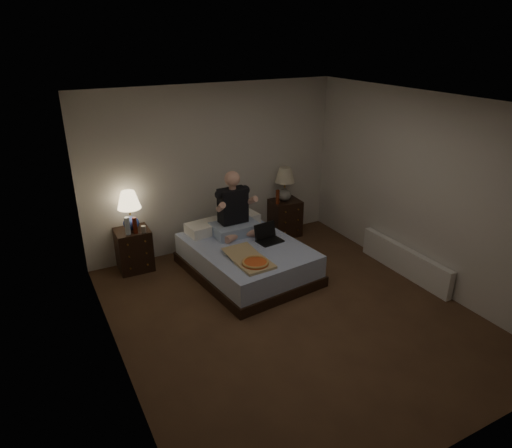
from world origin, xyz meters
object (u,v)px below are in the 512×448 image
water_bottle (127,226)px  beer_bottle_left (135,225)px  nightstand_left (134,250)px  laptop (270,234)px  bed (247,259)px  lamp_left (130,211)px  soda_can (143,229)px  beer_bottle_right (278,197)px  radiator (405,261)px  nightstand_right (285,217)px  lamp_right (285,184)px  person (234,204)px  pizza_box (255,263)px

water_bottle → beer_bottle_left: 0.10m
nightstand_left → beer_bottle_left: beer_bottle_left is taller
laptop → beer_bottle_left: bearing=146.8°
bed → lamp_left: bearing=140.2°
soda_can → laptop: soda_can is taller
beer_bottle_right → radiator: bearing=-62.9°
bed → laptop: (0.33, -0.07, 0.34)m
laptop → radiator: (1.61, -0.99, -0.37)m
lamp_left → radiator: lamp_left is taller
beer_bottle_right → laptop: beer_bottle_right is taller
nightstand_right → nightstand_left: bearing=-177.0°
bed → lamp_right: bearing=31.7°
bed → nightstand_right: size_ratio=2.95×
water_bottle → person: bearing=-13.2°
lamp_right → beer_bottle_right: size_ratio=2.43×
water_bottle → soda_can: bearing=-11.7°
beer_bottle_right → person: size_ratio=0.25×
pizza_box → lamp_right: bearing=45.5°
lamp_right → laptop: bearing=-130.3°
water_bottle → bed: bearing=-27.6°
nightstand_right → beer_bottle_left: 2.53m
bed → lamp_left: size_ratio=3.19×
nightstand_right → beer_bottle_right: size_ratio=2.64×
nightstand_left → lamp_left: lamp_left is taller
beer_bottle_left → pizza_box: bearing=-49.8°
pizza_box → water_bottle: bearing=129.7°
water_bottle → beer_bottle_left: size_ratio=1.09×
lamp_right → pizza_box: bearing=-131.6°
beer_bottle_left → laptop: bearing=-26.3°
laptop → radiator: 1.93m
person → pizza_box: bearing=-102.8°
lamp_left → water_bottle: bearing=-120.3°
lamp_left → nightstand_right: bearing=0.0°
pizza_box → radiator: (2.13, -0.45, -0.29)m
nightstand_right → bed: bearing=-140.0°
nightstand_right → radiator: nightstand_right is taller
lamp_right → water_bottle: size_ratio=2.24×
nightstand_left → pizza_box: (1.17, -1.48, 0.18)m
person → laptop: person is taller
water_bottle → pizza_box: bearing=-47.5°
nightstand_left → water_bottle: size_ratio=2.43×
water_bottle → pizza_box: water_bottle is taller
lamp_left → soda_can: size_ratio=5.60×
laptop → person: bearing=116.0°
nightstand_right → radiator: 2.10m
nightstand_right → soda_can: bearing=-173.1°
beer_bottle_right → nightstand_right: bearing=20.8°
lamp_right → water_bottle: (-2.58, -0.14, -0.16)m
soda_can → radiator: 3.66m
water_bottle → laptop: water_bottle is taller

